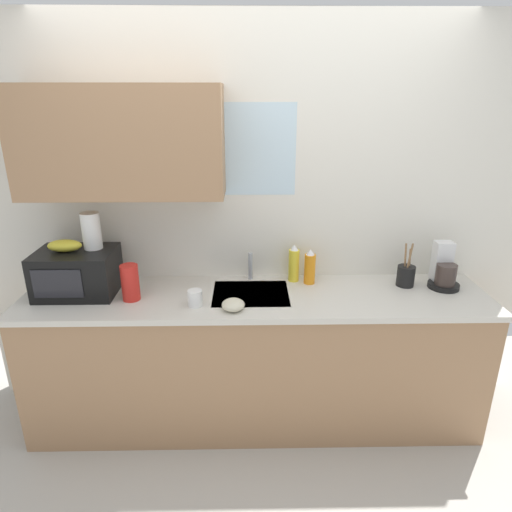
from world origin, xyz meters
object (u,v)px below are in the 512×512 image
Objects in this scene: banana_bunch at (65,246)px; paper_towel_roll at (91,231)px; dish_soap_bottle_yellow at (294,264)px; dish_soap_bottle_orange at (310,267)px; microwave at (77,272)px; cereal_canister at (130,283)px; small_bowl at (233,305)px; mug_white at (195,298)px; coffee_maker at (443,271)px; utensil_crock at (406,275)px.

banana_bunch is 0.18m from paper_towel_roll.
dish_soap_bottle_yellow reaches higher than dish_soap_bottle_orange.
microwave is 0.36m from cereal_canister.
paper_towel_roll is 0.96m from small_bowl.
microwave is at bearing 165.29° from small_bowl.
microwave is 0.76m from mug_white.
paper_towel_roll is (0.10, 0.05, 0.24)m from microwave.
microwave is 2.26m from coffee_maker.
dish_soap_bottle_orange is at bearing 4.87° from microwave.
cereal_canister reaches higher than mug_white.
paper_towel_roll is at bearing -179.78° from coffee_maker.
cereal_canister reaches higher than small_bowl.
dish_soap_bottle_orange is at bearing 11.47° from cereal_canister.
coffee_maker reaches higher than cereal_canister.
utensil_crock is at bearing 2.02° from microwave.
utensil_crock is 1.13m from small_bowl.
dish_soap_bottle_yellow is at bearing 173.51° from coffee_maker.
utensil_crock reaches higher than microwave.
microwave is 0.18m from banana_bunch.
paper_towel_roll is at bearing 159.03° from mug_white.
dish_soap_bottle_yellow is (1.23, 0.11, -0.26)m from paper_towel_roll.
small_bowl is (-0.38, -0.41, -0.08)m from dish_soap_bottle_yellow.
microwave reaches higher than dish_soap_bottle_yellow.
small_bowl is at bearing -15.26° from mug_white.
coffee_maker is 2.95× the size of mug_white.
dish_soap_bottle_orange is at bearing -24.37° from dish_soap_bottle_yellow.
mug_white is (0.78, -0.19, -0.26)m from banana_bunch.
paper_towel_roll is 1.95m from utensil_crock.
banana_bunch is 2.32m from coffee_maker.
microwave is 0.27m from paper_towel_roll.
small_bowl is (-1.31, -0.31, -0.07)m from coffee_maker.
utensil_crock is at bearing 0.59° from paper_towel_roll.
utensil_crock is (0.60, -0.05, -0.04)m from dish_soap_bottle_orange.
paper_towel_roll reaches higher than banana_bunch.
banana_bunch is 1.40m from dish_soap_bottle_yellow.
dish_soap_bottle_yellow is 2.58× the size of mug_white.
paper_towel_roll is 0.90× the size of dish_soap_bottle_yellow.
small_bowl is at bearing -19.52° from paper_towel_roll.
dish_soap_bottle_yellow reaches higher than small_bowl.
small_bowl is at bearing -163.51° from utensil_crock.
paper_towel_roll is at bearing -179.41° from utensil_crock.
banana_bunch is 0.87× the size of dish_soap_bottle_orange.
dish_soap_bottle_orange is (1.42, 0.12, -0.03)m from microwave.
microwave is at bearing -1.80° from banana_bunch.
coffee_maker is at bearing 1.45° from banana_bunch.
dish_soap_bottle_yellow is 1.07× the size of dish_soap_bottle_orange.
coffee_maker is 0.94m from dish_soap_bottle_yellow.
dish_soap_bottle_yellow is 0.70m from mug_white.
microwave is at bearing -175.13° from dish_soap_bottle_orange.
coffee_maker is (2.26, 0.06, -0.03)m from microwave.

